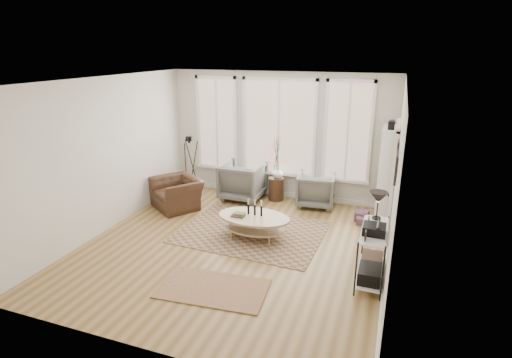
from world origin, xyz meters
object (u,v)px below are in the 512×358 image
at_px(accent_chair, 177,193).
at_px(side_table, 276,170).
at_px(coffee_table, 253,221).
at_px(armchair_left, 243,181).
at_px(bookcase, 387,174).
at_px(low_shelf, 373,249).
at_px(armchair_right, 316,190).

bearing_deg(accent_chair, side_table, 65.91).
height_order(coffee_table, armchair_left, armchair_left).
bearing_deg(armchair_left, coffee_table, 117.65).
relative_size(bookcase, low_shelf, 1.58).
relative_size(armchair_left, side_table, 0.63).
height_order(low_shelf, armchair_right, low_shelf).
height_order(armchair_left, accent_chair, armchair_left).
relative_size(coffee_table, armchair_right, 1.67).
relative_size(coffee_table, armchair_left, 1.45).
bearing_deg(armchair_right, accent_chair, 16.49).
distance_m(armchair_left, accent_chair, 1.55).
distance_m(bookcase, armchair_right, 1.58).
relative_size(bookcase, armchair_left, 2.17).
bearing_deg(coffee_table, armchair_left, 116.86).
bearing_deg(accent_chair, armchair_right, 56.06).
bearing_deg(accent_chair, armchair_left, 75.08).
relative_size(armchair_left, accent_chair, 0.93).
relative_size(low_shelf, armchair_left, 1.37).
relative_size(side_table, accent_chair, 1.47).
distance_m(armchair_left, armchair_right, 1.71).
distance_m(armchair_left, side_table, 0.83).
height_order(coffee_table, side_table, side_table).
xyz_separation_m(bookcase, low_shelf, (-0.06, -2.52, -0.44)).
height_order(low_shelf, coffee_table, low_shelf).
relative_size(armchair_left, armchair_right, 1.15).
xyz_separation_m(low_shelf, accent_chair, (-4.27, 1.56, -0.18)).
distance_m(low_shelf, coffee_table, 2.30).
distance_m(bookcase, armchair_left, 3.20).
relative_size(armchair_right, accent_chair, 0.81).
bearing_deg(accent_chair, bookcase, 46.82).
height_order(armchair_right, side_table, side_table).
distance_m(low_shelf, armchair_left, 4.03).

